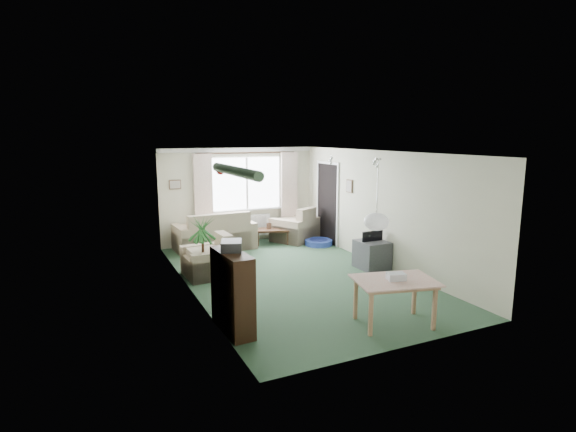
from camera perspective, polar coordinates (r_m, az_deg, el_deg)
name	(u,v)px	position (r m, az deg, el deg)	size (l,w,h in m)	color
ground	(295,277)	(8.80, 0.83, -7.71)	(6.50, 6.50, 0.00)	#2C4A34
window	(247,183)	(11.49, -5.28, 4.16)	(1.80, 0.03, 1.30)	white
curtain_rod	(247,153)	(11.36, -5.21, 7.99)	(2.60, 0.03, 0.03)	black
curtain_left	(203,195)	(11.09, -10.69, 2.61)	(0.45, 0.08, 2.00)	beige
curtain_right	(289,190)	(11.86, 0.14, 3.28)	(0.45, 0.08, 2.00)	beige
radiator	(248,226)	(11.62, -5.13, -1.26)	(1.20, 0.10, 0.55)	white
doorway	(327,204)	(11.37, 5.03, 1.56)	(0.03, 0.95, 2.00)	black
pendant_lamp	(376,222)	(6.61, 11.16, -0.70)	(0.36, 0.36, 0.36)	white
tinsel_garland	(235,171)	(5.53, -6.72, 5.67)	(1.60, 1.60, 0.12)	#196626
bauble_cluster_a	(331,158)	(9.79, 5.47, 7.33)	(0.20, 0.20, 0.20)	silver
bauble_cluster_b	(376,161)	(8.95, 11.06, 6.91)	(0.20, 0.20, 0.20)	silver
wall_picture_back	(175,185)	(11.02, -14.15, 3.89)	(0.28, 0.03, 0.22)	brown
wall_picture_right	(349,186)	(10.45, 7.80, 3.78)	(0.03, 0.24, 0.30)	brown
sofa	(214,230)	(10.90, -9.33, -1.79)	(1.85, 0.98, 0.92)	beige
armchair_corner	(295,224)	(11.62, 0.86, -1.00)	(0.99, 0.94, 0.89)	beige
armchair_left	(208,255)	(8.88, -10.15, -4.95)	(0.91, 0.86, 0.81)	beige
coffee_table	(272,236)	(11.35, -2.02, -2.60)	(0.84, 0.47, 0.38)	black
photo_frame	(269,226)	(11.27, -2.44, -1.28)	(0.12, 0.02, 0.16)	brown
bookshelf	(232,292)	(6.36, -7.07, -9.54)	(0.31, 0.93, 1.14)	black
hifi_box	(231,246)	(6.26, -7.20, -3.76)	(0.28, 0.35, 0.14)	#39393E
houseplant	(203,249)	(8.58, -10.76, -4.14)	(0.52, 0.52, 1.21)	#2B6221
dining_table	(394,303)	(6.78, 13.29, -10.66)	(1.05, 0.70, 0.65)	tan
gift_box	(396,277)	(6.65, 13.57, -7.56)	(0.25, 0.18, 0.12)	silver
tv_cube	(372,255)	(9.44, 10.60, -4.83)	(0.57, 0.63, 0.57)	#3A3A3F
pet_bed	(319,242)	(11.25, 3.90, -3.36)	(0.68, 0.68, 0.14)	navy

